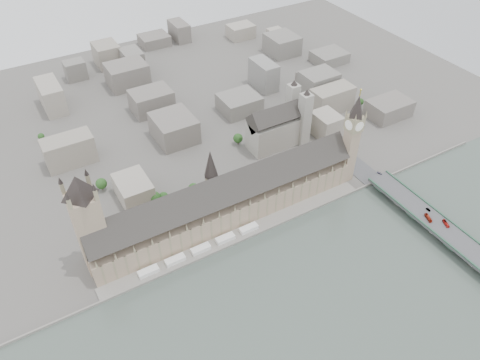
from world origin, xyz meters
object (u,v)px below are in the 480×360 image
westminster_abbey (279,126)px  car_silver (428,210)px  elizabeth_tower (353,133)px  victoria_tower (87,219)px  westminster_bridge (430,222)px  palace_of_westminster (225,201)px  red_bus_north (428,218)px  red_bus_south (446,223)px  car_approach (379,173)px

westminster_abbey → car_silver: 182.65m
elizabeth_tower → victoria_tower: bearing=176.0°
westminster_bridge → palace_of_westminster: bearing=146.5°
westminster_abbey → red_bus_north: westminster_abbey is taller
victoria_tower → red_bus_south: 318.11m
elizabeth_tower → red_bus_south: bearing=-75.0°
westminster_bridge → westminster_abbey: westminster_abbey is taller
elizabeth_tower → red_bus_south: (28.95, -107.71, -46.49)m
westminster_abbey → elizabeth_tower: bearing=-72.7°
elizabeth_tower → victoria_tower: elizabeth_tower is taller
victoria_tower → westminster_bridge: (284.00, -113.50, -50.08)m
palace_of_westminster → red_bus_south: size_ratio=27.34×
victoria_tower → westminster_abbey: (232.92, 69.00, -30.12)m
victoria_tower → westminster_abbey: bearing=16.5°
victoria_tower → palace_of_westminster: bearing=-3.0°
red_bus_north → car_silver: (9.07, 8.18, -0.72)m
victoria_tower → car_silver: size_ratio=20.98×
elizabeth_tower → westminster_bridge: size_ratio=0.33×
victoria_tower → westminster_bridge: 309.91m
victoria_tower → red_bus_north: size_ratio=9.27×
victoria_tower → car_approach: (287.19, -39.82, -44.16)m
victoria_tower → red_bus_north: 305.14m
elizabeth_tower → westminster_bridge: bearing=-75.9°
victoria_tower → car_silver: victoria_tower is taller
car_silver → car_approach: bearing=90.8°
westminster_bridge → red_bus_north: size_ratio=30.13×
victoria_tower → car_approach: victoria_tower is taller
elizabeth_tower → westminster_abbey: elizabeth_tower is taller
elizabeth_tower → westminster_bridge: 111.81m
westminster_bridge → westminster_abbey: (-51.08, 182.50, 19.96)m
red_bus_north → westminster_abbey: bearing=124.3°
car_approach → westminster_abbey: bearing=95.0°
elizabeth_tower → red_bus_north: bearing=-77.8°
palace_of_westminster → red_bus_north: size_ratio=24.57×
victoria_tower → car_silver: 310.76m
elizabeth_tower → westminster_abbey: (-27.08, 87.00, -33.01)m
red_bus_south → car_silver: size_ratio=2.03×
red_bus_south → elizabeth_tower: bearing=126.4°
elizabeth_tower → victoria_tower: (-260.00, 18.00, -2.88)m
westminster_abbey → car_approach: 122.40m
car_silver → red_bus_north: bearing=-139.2°
palace_of_westminster → westminster_abbey: westminster_abbey is taller
westminster_abbey → westminster_bridge: bearing=-74.4°
red_bus_south → westminster_bridge: bearing=133.4°
palace_of_westminster → westminster_bridge: 195.05m
car_approach → red_bus_south: bearing=-110.3°
victoria_tower → westminster_abbey: size_ratio=1.47×
red_bus_north → red_bus_south: red_bus_north is taller
palace_of_westminster → car_approach: 168.96m
victoria_tower → red_bus_south: (288.95, -125.71, -43.61)m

